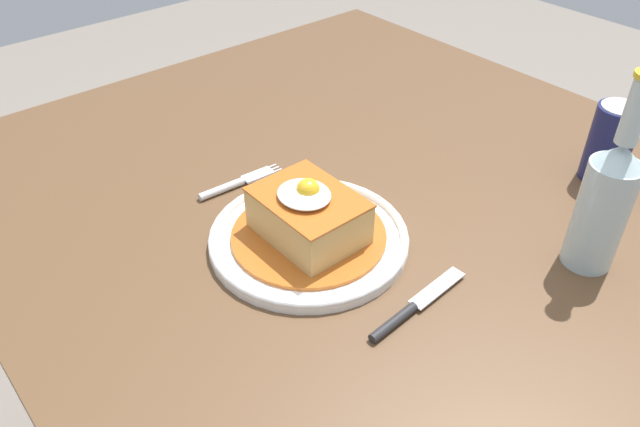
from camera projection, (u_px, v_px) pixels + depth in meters
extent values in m
cube|color=brown|center=(390.00, 217.00, 0.92)|extent=(1.30, 1.07, 0.04)
cylinder|color=brown|center=(20.00, 318.00, 1.26)|extent=(0.07, 0.07, 0.70)
cylinder|color=brown|center=(350.00, 162.00, 1.73)|extent=(0.07, 0.07, 0.70)
cylinder|color=white|center=(309.00, 240.00, 0.84)|extent=(0.27, 0.27, 0.01)
torus|color=white|center=(309.00, 235.00, 0.84)|extent=(0.27, 0.27, 0.01)
cylinder|color=#B75B1E|center=(309.00, 235.00, 0.84)|extent=(0.21, 0.21, 0.01)
cube|color=tan|center=(308.00, 216.00, 0.82)|extent=(0.14, 0.11, 0.06)
cube|color=#B75B1E|center=(308.00, 197.00, 0.80)|extent=(0.14, 0.11, 0.00)
ellipsoid|color=white|center=(304.00, 194.00, 0.79)|extent=(0.07, 0.07, 0.01)
sphere|color=yellow|center=(308.00, 190.00, 0.79)|extent=(0.03, 0.03, 0.03)
cylinder|color=silver|center=(222.00, 189.00, 0.94)|extent=(0.02, 0.08, 0.01)
cube|color=silver|center=(258.00, 175.00, 0.97)|extent=(0.03, 0.05, 0.00)
cylinder|color=silver|center=(274.00, 172.00, 0.97)|extent=(0.00, 0.03, 0.00)
cylinder|color=silver|center=(271.00, 170.00, 0.98)|extent=(0.00, 0.03, 0.00)
cylinder|color=silver|center=(269.00, 167.00, 0.98)|extent=(0.00, 0.03, 0.00)
cylinder|color=#262628|center=(394.00, 322.00, 0.72)|extent=(0.02, 0.08, 0.01)
cube|color=silver|center=(437.00, 288.00, 0.77)|extent=(0.03, 0.09, 0.00)
cylinder|color=#191E51|center=(610.00, 144.00, 0.93)|extent=(0.07, 0.07, 0.12)
cylinder|color=silver|center=(622.00, 107.00, 0.90)|extent=(0.06, 0.06, 0.00)
cylinder|color=#ADC6CC|center=(600.00, 215.00, 0.77)|extent=(0.06, 0.06, 0.15)
cone|color=#ADC6CC|center=(621.00, 156.00, 0.72)|extent=(0.06, 0.06, 0.03)
cylinder|color=#ADC6CC|center=(636.00, 111.00, 0.68)|extent=(0.03, 0.03, 0.08)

